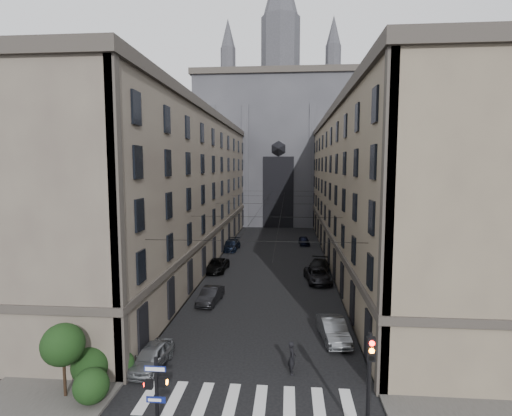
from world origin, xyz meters
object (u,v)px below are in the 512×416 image
(car_right_near, at_px, (333,330))
(car_right_midfar, at_px, (319,267))
(traffic_light_right, at_px, (369,377))
(gothic_tower, at_px, (280,140))
(car_left_midfar, at_px, (216,265))
(car_right_midnear, at_px, (318,275))
(car_right_far, at_px, (304,241))
(car_left_far, at_px, (231,245))
(car_left_near, at_px, (152,357))
(pedestrian_signal_left, at_px, (157,394))
(car_left_midnear, at_px, (210,296))
(pedestrian, at_px, (292,358))

(car_right_near, distance_m, car_right_midfar, 17.24)
(traffic_light_right, bearing_deg, gothic_tower, 94.38)
(car_left_midfar, height_order, car_right_midnear, car_right_midnear)
(car_right_far, bearing_deg, car_right_near, -93.28)
(car_right_far, bearing_deg, car_left_far, -160.42)
(gothic_tower, bearing_deg, car_left_near, -95.17)
(pedestrian_signal_left, relative_size, car_right_far, 1.06)
(car_left_midnear, bearing_deg, car_right_midnear, 42.98)
(gothic_tower, xyz_separation_m, car_left_far, (-6.20, -32.90, -17.04))
(traffic_light_right, bearing_deg, car_right_midfar, 90.07)
(gothic_tower, height_order, pedestrian_signal_left, gothic_tower)
(car_right_midfar, height_order, pedestrian, pedestrian)
(traffic_light_right, relative_size, car_right_midnear, 0.99)
(gothic_tower, height_order, car_left_far, gothic_tower)
(car_left_midnear, bearing_deg, car_right_far, 77.75)
(traffic_light_right, bearing_deg, pedestrian_signal_left, -177.36)
(car_right_near, bearing_deg, gothic_tower, 87.78)
(gothic_tower, relative_size, car_left_midnear, 13.70)
(gothic_tower, distance_m, car_left_midnear, 58.17)
(car_left_midnear, xyz_separation_m, car_right_midnear, (10.02, 7.39, 0.03))
(traffic_light_right, distance_m, car_right_near, 11.14)
(gothic_tower, bearing_deg, car_left_midfar, -97.90)
(car_right_near, xyz_separation_m, pedestrian, (-2.91, -4.77, 0.23))
(car_left_far, bearing_deg, car_right_far, 27.48)
(car_left_midnear, distance_m, car_right_far, 28.85)
(car_left_far, height_order, car_right_midfar, car_right_midfar)
(car_left_midfar, height_order, car_right_far, car_left_midfar)
(traffic_light_right, bearing_deg, car_right_far, 91.37)
(pedestrian, bearing_deg, car_left_midnear, 26.25)
(gothic_tower, height_order, car_right_far, gothic_tower)
(car_right_far, bearing_deg, pedestrian, -97.74)
(traffic_light_right, bearing_deg, car_left_midfar, 112.61)
(car_right_near, xyz_separation_m, car_right_far, (-0.78, 34.11, -0.12))
(car_right_midfar, bearing_deg, car_right_midnear, -88.80)
(car_left_far, bearing_deg, car_left_near, -86.45)
(car_right_far, height_order, pedestrian, pedestrian)
(car_left_near, height_order, car_right_near, car_right_near)
(car_right_far, bearing_deg, gothic_tower, 94.55)
(car_left_midfar, height_order, car_right_near, car_right_near)
(gothic_tower, xyz_separation_m, car_right_midfar, (5.57, -44.96, -17.02))
(car_left_far, bearing_deg, car_right_near, -65.24)
(car_right_near, height_order, car_right_midfar, car_right_midfar)
(car_right_midnear, height_order, car_right_midfar, car_right_midfar)
(pedestrian_signal_left, relative_size, pedestrian, 2.03)
(car_left_midnear, height_order, car_right_midfar, car_right_midfar)
(traffic_light_right, relative_size, car_right_far, 1.38)
(pedestrian_signal_left, height_order, car_right_midfar, pedestrian_signal_left)
(car_left_midnear, height_order, car_left_midfar, car_left_midfar)
(gothic_tower, height_order, car_left_near, gothic_tower)
(gothic_tower, bearing_deg, car_left_midnear, -94.92)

